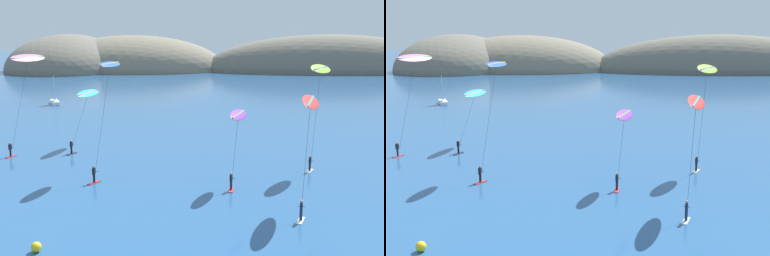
# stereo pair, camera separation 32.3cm
# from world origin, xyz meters

# --- Properties ---
(headland_island) EXTENTS (156.93, 50.75, 25.32)m
(headland_island) POSITION_xyz_m (-9.46, 146.86, 0.00)
(headland_island) COLOR #6B6656
(headland_island) RESTS_ON ground
(sailboat_near) EXTENTS (3.39, 5.78, 5.70)m
(sailboat_near) POSITION_xyz_m (-28.51, 68.69, 0.64)
(sailboat_near) COLOR white
(sailboat_near) RESTS_ON ground
(kitesurfer_pink) EXTENTS (3.90, 6.07, 11.62)m
(kitesurfer_pink) POSITION_xyz_m (-19.24, 31.80, 10.22)
(kitesurfer_pink) COLOR red
(kitesurfer_pink) RESTS_ON ground
(kitesurfer_cyan) EXTENTS (2.68, 8.47, 7.00)m
(kitesurfer_cyan) POSITION_xyz_m (-13.20, 35.22, 6.09)
(kitesurfer_cyan) COLOR #2D2D33
(kitesurfer_cyan) RESTS_ON ground
(kitesurfer_blue) EXTENTS (2.52, 7.62, 11.28)m
(kitesurfer_blue) POSITION_xyz_m (-8.02, 24.14, 9.93)
(kitesurfer_blue) COLOR red
(kitesurfer_blue) RESTS_ON ground
(kitesurfer_red) EXTENTS (3.06, 7.83, 9.12)m
(kitesurfer_red) POSITION_xyz_m (10.24, 15.21, 8.13)
(kitesurfer_red) COLOR silver
(kitesurfer_red) RESTS_ON ground
(kitesurfer_purple) EXTENTS (2.48, 5.22, 7.07)m
(kitesurfer_purple) POSITION_xyz_m (4.73, 20.41, 6.04)
(kitesurfer_purple) COLOR red
(kitesurfer_purple) RESTS_ON ground
(kitesurfer_lime) EXTENTS (3.87, 5.51, 10.90)m
(kitesurfer_lime) POSITION_xyz_m (13.45, 26.68, 9.75)
(kitesurfer_lime) COLOR silver
(kitesurfer_lime) RESTS_ON ground
(marker_buoy) EXTENTS (0.70, 0.70, 0.70)m
(marker_buoy) POSITION_xyz_m (-9.17, 5.57, 0.35)
(marker_buoy) COLOR yellow
(marker_buoy) RESTS_ON ground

